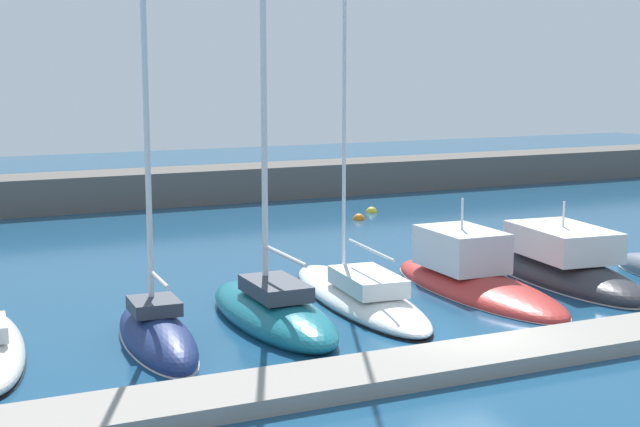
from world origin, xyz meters
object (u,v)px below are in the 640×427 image
(sailboat_teal_fourth, at_px, (272,308))
(mooring_buoy_yellow, at_px, (372,212))
(motorboat_red_sixth, at_px, (472,278))
(mooring_buoy_orange, at_px, (359,220))
(motorboat_charcoal_seventh, at_px, (558,265))
(sailboat_navy_third, at_px, (157,332))
(sailboat_white_fifth, at_px, (359,293))

(sailboat_teal_fourth, height_order, mooring_buoy_yellow, sailboat_teal_fourth)
(sailboat_teal_fourth, relative_size, motorboat_red_sixth, 1.64)
(motorboat_red_sixth, bearing_deg, mooring_buoy_orange, -11.19)
(motorboat_red_sixth, distance_m, mooring_buoy_orange, 14.76)
(sailboat_teal_fourth, distance_m, mooring_buoy_yellow, 21.23)
(mooring_buoy_orange, bearing_deg, motorboat_charcoal_seventh, -88.01)
(mooring_buoy_yellow, xyz_separation_m, mooring_buoy_orange, (-1.63, -1.74, 0.00))
(sailboat_navy_third, relative_size, sailboat_white_fifth, 0.73)
(sailboat_white_fifth, height_order, mooring_buoy_yellow, sailboat_white_fifth)
(sailboat_teal_fourth, distance_m, motorboat_charcoal_seventh, 11.41)
(sailboat_teal_fourth, xyz_separation_m, mooring_buoy_orange, (10.86, 15.43, -0.47))
(sailboat_teal_fourth, distance_m, mooring_buoy_orange, 18.87)
(sailboat_white_fifth, bearing_deg, sailboat_navy_third, 109.46)
(mooring_buoy_yellow, bearing_deg, mooring_buoy_orange, -133.13)
(sailboat_teal_fourth, xyz_separation_m, mooring_buoy_yellow, (12.48, 17.17, -0.47))
(motorboat_red_sixth, relative_size, motorboat_charcoal_seventh, 0.98)
(sailboat_white_fifth, relative_size, mooring_buoy_orange, 31.30)
(motorboat_red_sixth, distance_m, mooring_buoy_yellow, 16.85)
(sailboat_white_fifth, bearing_deg, mooring_buoy_orange, -22.24)
(sailboat_teal_fourth, bearing_deg, sailboat_navy_third, 101.74)
(sailboat_teal_fourth, height_order, sailboat_white_fifth, sailboat_white_fifth)
(motorboat_red_sixth, height_order, motorboat_charcoal_seventh, motorboat_red_sixth)
(motorboat_charcoal_seventh, bearing_deg, mooring_buoy_orange, 7.86)
(sailboat_white_fifth, xyz_separation_m, mooring_buoy_orange, (7.44, 14.36, -0.31))
(motorboat_charcoal_seventh, distance_m, mooring_buoy_orange, 14.36)
(motorboat_charcoal_seventh, bearing_deg, sailboat_teal_fourth, 101.35)
(sailboat_white_fifth, height_order, mooring_buoy_orange, sailboat_white_fifth)
(sailboat_white_fifth, relative_size, motorboat_charcoal_seventh, 1.96)
(motorboat_charcoal_seventh, height_order, mooring_buoy_yellow, motorboat_charcoal_seventh)
(motorboat_red_sixth, relative_size, mooring_buoy_yellow, 16.22)
(motorboat_red_sixth, bearing_deg, sailboat_white_fifth, 90.43)
(motorboat_charcoal_seventh, height_order, mooring_buoy_orange, motorboat_charcoal_seventh)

